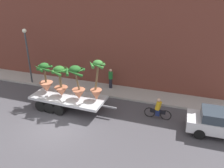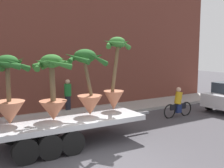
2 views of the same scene
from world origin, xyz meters
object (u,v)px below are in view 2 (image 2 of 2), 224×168
potted_palm_front (53,89)px  pedestrian_near_gate (68,95)px  flatbed_trailer (60,125)px  potted_palm_rear (115,78)px  potted_palm_middle (9,95)px  potted_palm_extra (88,83)px  cyclist (178,104)px

potted_palm_front → pedestrian_near_gate: (2.29, 4.14, -1.02)m
flatbed_trailer → potted_palm_front: (-0.25, -0.05, 1.31)m
flatbed_trailer → potted_palm_front: size_ratio=2.82×
potted_palm_rear → potted_palm_middle: bearing=-180.0°
pedestrian_near_gate → flatbed_trailer: bearing=-116.6°
potted_palm_middle → potted_palm_extra: potted_palm_extra is taller
flatbed_trailer → cyclist: size_ratio=3.46×
flatbed_trailer → potted_palm_middle: 2.02m
flatbed_trailer → potted_palm_extra: 1.78m
potted_palm_middle → potted_palm_rear: bearing=0.0°
potted_palm_middle → potted_palm_front: (1.39, -0.23, 0.13)m
potted_palm_rear → cyclist: (4.14, 0.58, -1.59)m
potted_palm_middle → cyclist: size_ratio=1.22×
potted_palm_front → potted_palm_rear: bearing=5.1°
flatbed_trailer → pedestrian_near_gate: 4.57m
flatbed_trailer → potted_palm_extra: bearing=-4.3°
potted_palm_middle → potted_palm_front: bearing=-9.6°
potted_palm_extra → pedestrian_near_gate: 4.42m
potted_palm_middle → potted_palm_extra: 2.74m
potted_palm_front → potted_palm_extra: (1.33, -0.03, 0.10)m
potted_palm_middle → cyclist: bearing=4.1°
potted_palm_rear → pedestrian_near_gate: bearing=95.7°
flatbed_trailer → potted_palm_rear: size_ratio=2.19×
cyclist → pedestrian_near_gate: pedestrian_near_gate is taller
potted_palm_middle → potted_palm_front: size_ratio=1.00×
cyclist → pedestrian_near_gate: bearing=143.8°
cyclist → potted_palm_front: bearing=-173.1°
potted_palm_front → pedestrian_near_gate: 4.84m
potted_palm_front → pedestrian_near_gate: bearing=61.0°
potted_palm_middle → cyclist: (8.20, 0.59, -1.26)m
potted_palm_rear → potted_palm_front: size_ratio=1.28×
potted_palm_front → cyclist: bearing=6.9°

